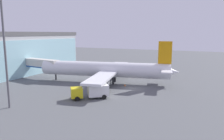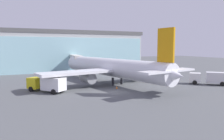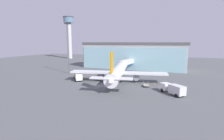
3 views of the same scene
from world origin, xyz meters
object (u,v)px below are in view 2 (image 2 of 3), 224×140
at_px(airplane, 111,68).
at_px(safety_cone_nose, 117,87).
at_px(catering_truck, 47,84).
at_px(fuel_truck, 210,78).
at_px(jet_bridge, 75,60).
at_px(safety_cone_wingtip, 161,79).
at_px(baggage_cart, 163,81).

height_order(airplane, safety_cone_nose, airplane).
bearing_deg(catering_truck, fuel_truck, -139.55).
xyz_separation_m(catering_truck, safety_cone_nose, (12.36, -2.14, -1.19)).
distance_m(jet_bridge, catering_truck, 26.78).
height_order(jet_bridge, catering_truck, jet_bridge).
distance_m(safety_cone_nose, safety_cone_wingtip, 14.75).
xyz_separation_m(jet_bridge, catering_truck, (-11.10, -24.23, -2.67)).
height_order(fuel_truck, safety_cone_nose, fuel_truck).
bearing_deg(safety_cone_wingtip, catering_truck, -173.47).
relative_size(fuel_truck, baggage_cart, 2.14).
relative_size(catering_truck, safety_cone_wingtip, 12.82).
distance_m(baggage_cart, safety_cone_wingtip, 4.17).
height_order(baggage_cart, safety_cone_wingtip, baggage_cart).
relative_size(jet_bridge, fuel_truck, 2.21).
height_order(airplane, baggage_cart, airplane).
bearing_deg(safety_cone_wingtip, jet_bridge, 125.40).
bearing_deg(jet_bridge, safety_cone_nose, -170.66).
bearing_deg(safety_cone_wingtip, fuel_truck, -56.99).
height_order(airplane, safety_cone_wingtip, airplane).
bearing_deg(baggage_cart, airplane, -130.21).
height_order(jet_bridge, baggage_cart, jet_bridge).
bearing_deg(fuel_truck, safety_cone_nose, 33.91).
distance_m(fuel_truck, baggage_cart, 9.53).
distance_m(jet_bridge, safety_cone_wingtip, 26.33).
bearing_deg(baggage_cart, catering_truck, -109.12).
distance_m(baggage_cart, safety_cone_nose, 11.81).
height_order(catering_truck, baggage_cart, catering_truck).
bearing_deg(airplane, fuel_truck, -130.27).
xyz_separation_m(fuel_truck, baggage_cart, (-7.88, 5.28, -0.97)).
height_order(catering_truck, fuel_truck, same).
distance_m(airplane, fuel_truck, 20.60).
bearing_deg(airplane, safety_cone_wingtip, -105.68).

